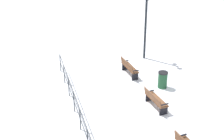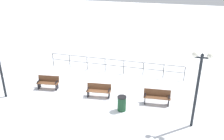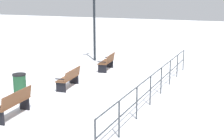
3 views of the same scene
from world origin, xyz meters
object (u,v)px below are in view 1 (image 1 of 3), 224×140
bench_second (155,100)px  lamppost_middle (146,16)px  bench_third (129,67)px  trash_bin (163,80)px

bench_second → lamppost_middle: size_ratio=0.39×
bench_third → lamppost_middle: 3.62m
bench_third → trash_bin: bearing=-61.1°
bench_second → lamppost_middle: (1.67, 5.83, 2.43)m
bench_third → lamppost_middle: size_ratio=0.40×
trash_bin → lamppost_middle: bearing=83.4°
lamppost_middle → trash_bin: bearing=-96.6°
lamppost_middle → bench_third: bearing=-130.6°
trash_bin → bench_third: bearing=124.1°
bench_third → trash_bin: (1.31, -1.93, -0.03)m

